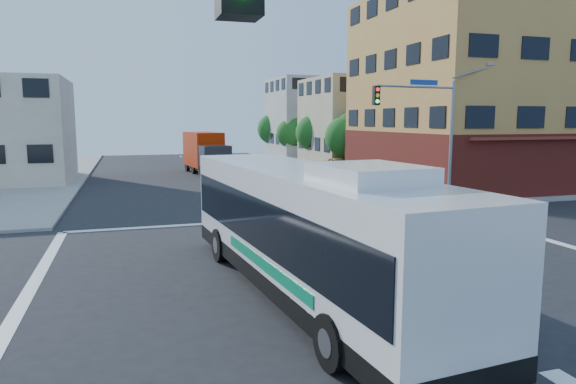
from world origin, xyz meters
name	(u,v)px	position (x,y,z in m)	size (l,w,h in m)	color
ground	(355,276)	(0.00, 0.00, 0.00)	(120.00, 120.00, 0.00)	black
sidewalk_ne	(504,161)	(35.00, 35.00, 0.07)	(50.00, 50.00, 0.15)	gray
corner_building_ne	(496,106)	(19.99, 18.48, 5.89)	(18.10, 15.44, 14.00)	#B78D41
building_east_near	(368,123)	(16.98, 33.98, 4.51)	(12.06, 10.06, 9.00)	tan
building_east_far	(320,119)	(16.98, 47.98, 5.01)	(12.06, 10.06, 10.00)	#AAABA5
signal_mast_ne	(427,117)	(9.08, 10.62, 4.98)	(7.91, 1.13, 8.07)	gray
street_tree_a	(346,134)	(11.90, 27.92, 3.59)	(3.60, 3.60, 5.53)	#382814
street_tree_b	(315,130)	(11.90, 35.92, 3.75)	(3.80, 3.80, 5.79)	#382814
street_tree_c	(292,132)	(11.90, 43.92, 3.46)	(3.40, 3.40, 5.29)	#382814
street_tree_d	(273,127)	(11.90, 51.92, 3.88)	(4.00, 4.00, 6.03)	#382814
transit_bus	(305,228)	(-2.07, -1.15, 1.91)	(3.97, 13.39, 3.90)	black
box_truck	(206,154)	(0.06, 32.29, 1.80)	(3.30, 8.47, 3.71)	#242429
parked_car	(340,166)	(11.22, 27.64, 0.79)	(1.87, 4.66, 1.59)	#B99645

